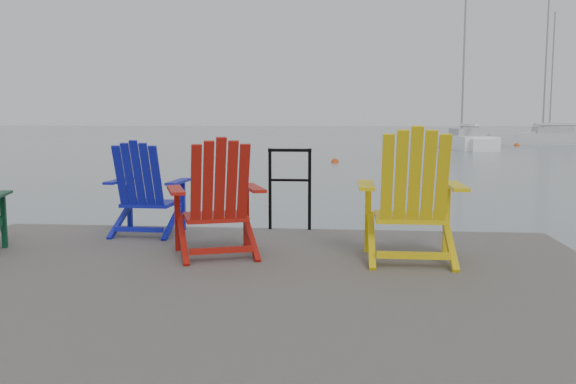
# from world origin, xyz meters

# --- Properties ---
(ground) EXTENTS (400.00, 400.00, 0.00)m
(ground) POSITION_xyz_m (0.00, 0.00, 0.00)
(ground) COLOR slate
(ground) RESTS_ON ground
(dock) EXTENTS (6.00, 5.00, 1.40)m
(dock) POSITION_xyz_m (0.00, 0.00, 0.35)
(dock) COLOR #302C2A
(dock) RESTS_ON ground
(handrail) EXTENTS (0.48, 0.04, 0.90)m
(handrail) POSITION_xyz_m (0.25, 2.45, 1.04)
(handrail) COLOR black
(handrail) RESTS_ON dock
(chair_blue) EXTENTS (0.79, 0.74, 0.97)m
(chair_blue) POSITION_xyz_m (-1.23, 1.97, 0.99)
(chair_blue) COLOR #0E1498
(chair_blue) RESTS_ON dock
(chair_red) EXTENTS (0.99, 0.94, 1.03)m
(chair_red) POSITION_xyz_m (-0.26, 1.04, 1.02)
(chair_red) COLOR #97120B
(chair_red) RESTS_ON dock
(chair_yellow) EXTENTS (0.89, 0.83, 1.12)m
(chair_yellow) POSITION_xyz_m (1.43, 0.99, 1.07)
(chair_yellow) COLOR gold
(chair_yellow) RESTS_ON dock
(sailboat_near) EXTENTS (2.79, 7.84, 10.69)m
(sailboat_near) POSITION_xyz_m (7.89, 34.40, 0.36)
(sailboat_near) COLOR white
(sailboat_near) RESTS_ON ground
(sailboat_mid) EXTENTS (6.58, 7.57, 11.09)m
(sailboat_mid) POSITION_xyz_m (17.67, 49.86, 0.36)
(sailboat_mid) COLOR silver
(sailboat_mid) RESTS_ON ground
(sailboat_far) EXTENTS (8.32, 3.57, 11.19)m
(sailboat_far) POSITION_xyz_m (15.22, 41.55, 0.36)
(sailboat_far) COLOR silver
(sailboat_far) RESTS_ON ground
(buoy_a) EXTENTS (0.32, 0.32, 0.32)m
(buoy_a) POSITION_xyz_m (0.31, 20.88, 0.00)
(buoy_a) COLOR #D03D0C
(buoy_a) RESTS_ON ground
(buoy_b) EXTENTS (0.36, 0.36, 0.36)m
(buoy_b) POSITION_xyz_m (-5.28, 27.41, 0.00)
(buoy_b) COLOR red
(buoy_b) RESTS_ON ground
(buoy_d) EXTENTS (0.38, 0.38, 0.38)m
(buoy_d) POSITION_xyz_m (12.25, 38.65, 0.00)
(buoy_d) COLOR #BF480B
(buoy_d) RESTS_ON ground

